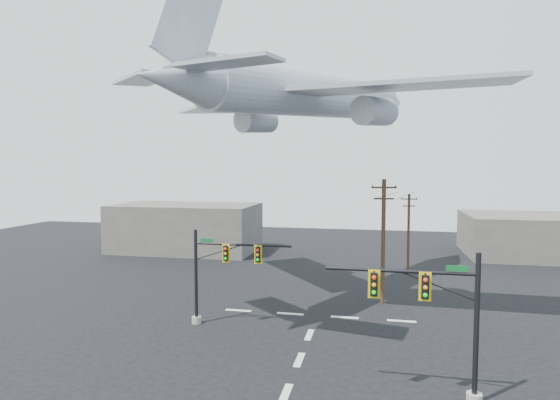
% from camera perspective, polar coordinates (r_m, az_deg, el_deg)
% --- Properties ---
extents(ground, '(120.00, 120.00, 0.00)m').
position_cam_1_polar(ground, '(24.29, 0.70, -22.53)').
color(ground, black).
rests_on(ground, ground).
extents(lane_markings, '(14.00, 21.20, 0.01)m').
position_cam_1_polar(lane_markings, '(29.08, 2.81, -17.87)').
color(lane_markings, silver).
rests_on(lane_markings, ground).
extents(signal_mast_near, '(7.23, 0.77, 7.03)m').
position_cam_1_polar(signal_mast_near, '(23.38, 19.12, -13.79)').
color(signal_mast_near, gray).
rests_on(signal_mast_near, ground).
extents(signal_mast_far, '(7.04, 0.72, 6.57)m').
position_cam_1_polar(signal_mast_far, '(32.59, -7.79, -8.92)').
color(signal_mast_far, gray).
rests_on(signal_mast_far, ground).
extents(utility_pole_a, '(1.98, 0.40, 9.90)m').
position_cam_1_polar(utility_pole_a, '(37.93, 12.47, -4.64)').
color(utility_pole_a, '#43281C').
rests_on(utility_pole_a, ground).
extents(utility_pole_b, '(1.63, 0.27, 8.05)m').
position_cam_1_polar(utility_pole_b, '(50.51, 15.39, -3.62)').
color(utility_pole_b, '#43281C').
rests_on(utility_pole_b, ground).
extents(power_lines, '(4.37, 12.48, 0.03)m').
position_cam_1_polar(power_lines, '(43.84, 14.22, 0.64)').
color(power_lines, black).
extents(airliner, '(28.68, 31.36, 9.01)m').
position_cam_1_polar(airliner, '(38.57, 4.04, 12.66)').
color(airliner, '#ADB1BA').
extents(building_left, '(18.00, 10.00, 6.00)m').
position_cam_1_polar(building_left, '(61.78, -11.40, -3.29)').
color(building_left, '#646058').
rests_on(building_left, ground).
extents(building_right, '(14.00, 12.00, 5.00)m').
position_cam_1_polar(building_right, '(64.41, 27.77, -3.84)').
color(building_right, '#646058').
rests_on(building_right, ground).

